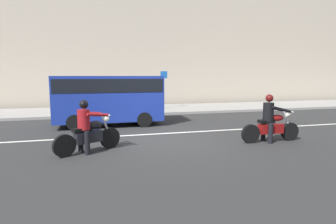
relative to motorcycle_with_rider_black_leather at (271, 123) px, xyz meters
The scene contains 9 objects.
ground_plane 3.68m from the motorcycle_with_rider_black_leather, 158.65° to the left, with size 80.00×80.00×0.00m, color #272727.
sidewalk_slab 9.93m from the motorcycle_with_rider_black_leather, 109.89° to the left, with size 40.00×4.40×0.14m, color gray.
building_facade 14.18m from the motorcycle_with_rider_black_leather, 104.85° to the left, with size 40.00×1.40×11.85m, color #B7A893.
lane_marking_stripe 3.74m from the motorcycle_with_rider_black_leather, 142.95° to the left, with size 18.00×0.14×0.01m, color silver.
motorcycle_with_rider_black_leather is the anchor object (origin of this frame).
motorcycle_with_rider_crimson 5.81m from the motorcycle_with_rider_black_leather, behind, with size 1.86×1.09×1.51m.
parked_van_cobalt_blue 6.82m from the motorcycle_with_rider_black_leather, 136.63° to the left, with size 4.57×1.96×2.17m.
street_sign_post 9.49m from the motorcycle_with_rider_black_leather, 97.38° to the left, with size 0.44×0.08×2.35m.
pedestrian_bystander 9.15m from the motorcycle_with_rider_black_leather, 107.49° to the left, with size 0.34×0.34×1.66m.
Camera 1 is at (-2.31, -9.20, 2.17)m, focal length 29.98 mm.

